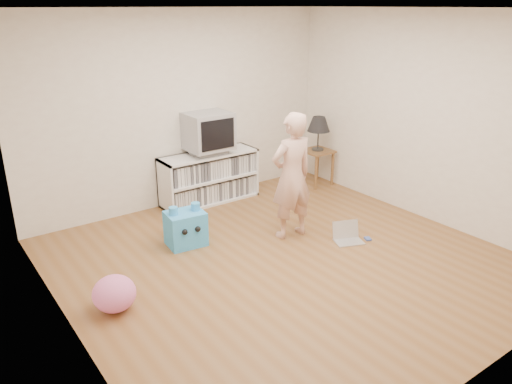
{
  "coord_description": "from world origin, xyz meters",
  "views": [
    {
      "loc": [
        -3.09,
        -3.74,
        2.63
      ],
      "look_at": [
        -0.1,
        0.4,
        0.71
      ],
      "focal_mm": 35.0,
      "sensor_mm": 36.0,
      "label": 1
    }
  ],
  "objects_px": {
    "crt_tv": "(208,131)",
    "media_unit": "(209,177)",
    "table_lamp": "(319,125)",
    "dvd_deck": "(208,151)",
    "plush_blue": "(186,228)",
    "person": "(292,176)",
    "laptop": "(347,236)",
    "plush_pink": "(114,294)",
    "side_table": "(317,159)"
  },
  "relations": [
    {
      "from": "media_unit",
      "to": "laptop",
      "type": "height_order",
      "value": "media_unit"
    },
    {
      "from": "plush_pink",
      "to": "crt_tv",
      "type": "bearing_deg",
      "value": 40.95
    },
    {
      "from": "dvd_deck",
      "to": "plush_blue",
      "type": "relative_size",
      "value": 0.91
    },
    {
      "from": "plush_blue",
      "to": "crt_tv",
      "type": "bearing_deg",
      "value": 53.88
    },
    {
      "from": "crt_tv",
      "to": "table_lamp",
      "type": "distance_m",
      "value": 1.74
    },
    {
      "from": "laptop",
      "to": "plush_blue",
      "type": "bearing_deg",
      "value": 168.94
    },
    {
      "from": "side_table",
      "to": "table_lamp",
      "type": "bearing_deg",
      "value": 0.0
    },
    {
      "from": "table_lamp",
      "to": "person",
      "type": "xyz_separation_m",
      "value": [
        -1.5,
        -1.18,
        -0.18
      ]
    },
    {
      "from": "plush_pink",
      "to": "person",
      "type": "bearing_deg",
      "value": 6.95
    },
    {
      "from": "person",
      "to": "laptop",
      "type": "height_order",
      "value": "person"
    },
    {
      "from": "crt_tv",
      "to": "media_unit",
      "type": "bearing_deg",
      "value": 90.0
    },
    {
      "from": "dvd_deck",
      "to": "table_lamp",
      "type": "height_order",
      "value": "table_lamp"
    },
    {
      "from": "plush_blue",
      "to": "plush_pink",
      "type": "xyz_separation_m",
      "value": [
        -1.17,
        -0.8,
        -0.04
      ]
    },
    {
      "from": "side_table",
      "to": "person",
      "type": "relative_size",
      "value": 0.36
    },
    {
      "from": "media_unit",
      "to": "crt_tv",
      "type": "distance_m",
      "value": 0.67
    },
    {
      "from": "crt_tv",
      "to": "plush_pink",
      "type": "relative_size",
      "value": 1.52
    },
    {
      "from": "table_lamp",
      "to": "dvd_deck",
      "type": "bearing_deg",
      "value": 167.74
    },
    {
      "from": "plush_pink",
      "to": "table_lamp",
      "type": "bearing_deg",
      "value": 20.99
    },
    {
      "from": "plush_pink",
      "to": "laptop",
      "type": "bearing_deg",
      "value": -4.73
    },
    {
      "from": "side_table",
      "to": "table_lamp",
      "type": "height_order",
      "value": "table_lamp"
    },
    {
      "from": "media_unit",
      "to": "laptop",
      "type": "distance_m",
      "value": 2.2
    },
    {
      "from": "media_unit",
      "to": "plush_blue",
      "type": "bearing_deg",
      "value": -131.9
    },
    {
      "from": "table_lamp",
      "to": "plush_blue",
      "type": "bearing_deg",
      "value": -165.91
    },
    {
      "from": "crt_tv",
      "to": "plush_blue",
      "type": "xyz_separation_m",
      "value": [
        -0.94,
        -1.03,
        -0.81
      ]
    },
    {
      "from": "dvd_deck",
      "to": "laptop",
      "type": "height_order",
      "value": "dvd_deck"
    },
    {
      "from": "dvd_deck",
      "to": "plush_blue",
      "type": "height_order",
      "value": "dvd_deck"
    },
    {
      "from": "laptop",
      "to": "side_table",
      "type": "bearing_deg",
      "value": 79.88
    },
    {
      "from": "plush_blue",
      "to": "table_lamp",
      "type": "bearing_deg",
      "value": 20.4
    },
    {
      "from": "dvd_deck",
      "to": "plush_blue",
      "type": "xyz_separation_m",
      "value": [
        -0.94,
        -1.03,
        -0.52
      ]
    },
    {
      "from": "media_unit",
      "to": "table_lamp",
      "type": "height_order",
      "value": "table_lamp"
    },
    {
      "from": "dvd_deck",
      "to": "side_table",
      "type": "distance_m",
      "value": 1.77
    },
    {
      "from": "table_lamp",
      "to": "crt_tv",
      "type": "bearing_deg",
      "value": 167.85
    },
    {
      "from": "dvd_deck",
      "to": "person",
      "type": "height_order",
      "value": "person"
    },
    {
      "from": "media_unit",
      "to": "plush_blue",
      "type": "relative_size",
      "value": 2.83
    },
    {
      "from": "media_unit",
      "to": "crt_tv",
      "type": "height_order",
      "value": "crt_tv"
    },
    {
      "from": "plush_blue",
      "to": "plush_pink",
      "type": "relative_size",
      "value": 1.26
    },
    {
      "from": "person",
      "to": "laptop",
      "type": "bearing_deg",
      "value": 135.59
    },
    {
      "from": "laptop",
      "to": "dvd_deck",
      "type": "bearing_deg",
      "value": 129.31
    },
    {
      "from": "person",
      "to": "plush_blue",
      "type": "height_order",
      "value": "person"
    },
    {
      "from": "table_lamp",
      "to": "side_table",
      "type": "bearing_deg",
      "value": 0.0
    },
    {
      "from": "dvd_deck",
      "to": "side_table",
      "type": "xyz_separation_m",
      "value": [
        1.7,
        -0.37,
        -0.32
      ]
    },
    {
      "from": "dvd_deck",
      "to": "laptop",
      "type": "relative_size",
      "value": 1.13
    },
    {
      "from": "dvd_deck",
      "to": "crt_tv",
      "type": "distance_m",
      "value": 0.29
    },
    {
      "from": "plush_pink",
      "to": "media_unit",
      "type": "bearing_deg",
      "value": 41.25
    },
    {
      "from": "person",
      "to": "plush_pink",
      "type": "xyz_separation_m",
      "value": [
        -2.31,
        -0.28,
        -0.59
      ]
    },
    {
      "from": "plush_pink",
      "to": "plush_blue",
      "type": "bearing_deg",
      "value": 34.41
    },
    {
      "from": "dvd_deck",
      "to": "crt_tv",
      "type": "bearing_deg",
      "value": -90.0
    },
    {
      "from": "media_unit",
      "to": "plush_pink",
      "type": "bearing_deg",
      "value": -138.75
    },
    {
      "from": "table_lamp",
      "to": "laptop",
      "type": "distance_m",
      "value": 2.17
    },
    {
      "from": "laptop",
      "to": "person",
      "type": "bearing_deg",
      "value": 153.24
    }
  ]
}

